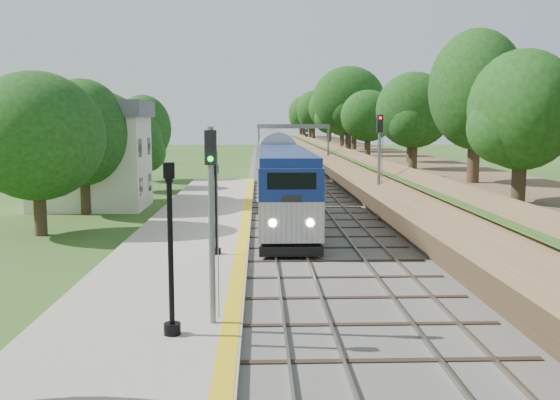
{
  "coord_description": "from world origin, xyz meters",
  "views": [
    {
      "loc": [
        -1.47,
        -16.81,
        6.45
      ],
      "look_at": [
        -0.5,
        12.24,
        2.8
      ],
      "focal_mm": 40.0,
      "sensor_mm": 36.0,
      "label": 1
    }
  ],
  "objects_px": {
    "signal_gantry": "(293,136)",
    "train": "(271,155)",
    "lamppost_mid": "(171,259)",
    "lamppost_far": "(216,215)",
    "signal_platform": "(211,204)",
    "signal_farside": "(379,155)",
    "station_building": "(91,154)"
  },
  "relations": [
    {
      "from": "train",
      "to": "signal_gantry",
      "type": "bearing_deg",
      "value": -68.51
    },
    {
      "from": "signal_farside",
      "to": "signal_gantry",
      "type": "bearing_deg",
      "value": 96.6
    },
    {
      "from": "lamppost_mid",
      "to": "lamppost_far",
      "type": "height_order",
      "value": "lamppost_mid"
    },
    {
      "from": "signal_platform",
      "to": "signal_farside",
      "type": "height_order",
      "value": "signal_farside"
    },
    {
      "from": "signal_platform",
      "to": "lamppost_mid",
      "type": "bearing_deg",
      "value": -136.77
    },
    {
      "from": "station_building",
      "to": "signal_gantry",
      "type": "height_order",
      "value": "station_building"
    },
    {
      "from": "train",
      "to": "lamppost_mid",
      "type": "distance_m",
      "value": 60.82
    },
    {
      "from": "lamppost_mid",
      "to": "lamppost_far",
      "type": "xyz_separation_m",
      "value": [
        0.54,
        10.95,
        -0.37
      ]
    },
    {
      "from": "lamppost_mid",
      "to": "signal_platform",
      "type": "height_order",
      "value": "signal_platform"
    },
    {
      "from": "lamppost_far",
      "to": "signal_farside",
      "type": "distance_m",
      "value": 14.98
    },
    {
      "from": "signal_gantry",
      "to": "signal_farside",
      "type": "bearing_deg",
      "value": -83.4
    },
    {
      "from": "station_building",
      "to": "signal_platform",
      "type": "xyz_separation_m",
      "value": [
        11.1,
        -28.4,
        -0.06
      ]
    },
    {
      "from": "train",
      "to": "signal_platform",
      "type": "height_order",
      "value": "signal_platform"
    },
    {
      "from": "train",
      "to": "signal_platform",
      "type": "relative_size",
      "value": 17.18
    },
    {
      "from": "signal_gantry",
      "to": "lamppost_far",
      "type": "height_order",
      "value": "signal_gantry"
    },
    {
      "from": "signal_platform",
      "to": "lamppost_far",
      "type": "bearing_deg",
      "value": 93.2
    },
    {
      "from": "lamppost_far",
      "to": "signal_platform",
      "type": "xyz_separation_m",
      "value": [
        0.55,
        -9.92,
        1.81
      ]
    },
    {
      "from": "signal_gantry",
      "to": "signal_platform",
      "type": "height_order",
      "value": "signal_platform"
    },
    {
      "from": "signal_platform",
      "to": "signal_farside",
      "type": "relative_size",
      "value": 0.86
    },
    {
      "from": "train",
      "to": "lamppost_mid",
      "type": "relative_size",
      "value": 20.59
    },
    {
      "from": "signal_gantry",
      "to": "signal_farside",
      "type": "relative_size",
      "value": 1.22
    },
    {
      "from": "signal_gantry",
      "to": "lamppost_far",
      "type": "distance_m",
      "value": 43.95
    },
    {
      "from": "signal_gantry",
      "to": "train",
      "type": "height_order",
      "value": "signal_gantry"
    },
    {
      "from": "station_building",
      "to": "train",
      "type": "distance_m",
      "value": 34.3
    },
    {
      "from": "station_building",
      "to": "lamppost_mid",
      "type": "height_order",
      "value": "station_building"
    },
    {
      "from": "station_building",
      "to": "signal_farside",
      "type": "bearing_deg",
      "value": -19.69
    },
    {
      "from": "lamppost_mid",
      "to": "signal_platform",
      "type": "relative_size",
      "value": 0.83
    },
    {
      "from": "signal_gantry",
      "to": "train",
      "type": "bearing_deg",
      "value": 111.49
    },
    {
      "from": "signal_gantry",
      "to": "lamppost_far",
      "type": "bearing_deg",
      "value": -97.76
    },
    {
      "from": "station_building",
      "to": "lamppost_mid",
      "type": "bearing_deg",
      "value": -71.22
    },
    {
      "from": "train",
      "to": "lamppost_mid",
      "type": "height_order",
      "value": "lamppost_mid"
    },
    {
      "from": "lamppost_far",
      "to": "signal_farside",
      "type": "xyz_separation_m",
      "value": [
        9.65,
        11.25,
        2.11
      ]
    }
  ]
}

